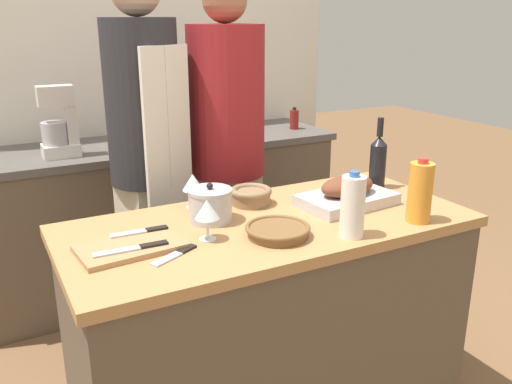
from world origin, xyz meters
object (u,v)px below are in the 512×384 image
object	(u,v)px
condiment_bottle_tall	(193,130)
person_cook_guest	(227,148)
juice_jug	(420,192)
milk_jug	(353,206)
stand_mixer	(59,128)
person_cook_aproned	(146,152)
stock_pot	(210,205)
cutting_board	(129,247)
knife_chef	(134,248)
wine_glass_left	(207,210)
condiment_bottle_short	(294,119)
wine_bottle_green	(378,161)
knife_bread	(176,254)
roasting_pan	(347,194)
wicker_basket	(278,230)
mixing_bowl	(251,195)
knife_paring	(141,231)
wine_glass_right	(193,183)

from	to	relation	value
condiment_bottle_tall	person_cook_guest	size ratio (longest dim) A/B	0.09
juice_jug	milk_jug	distance (m)	0.30
stand_mixer	person_cook_aproned	bearing A→B (deg)	-61.91
condiment_bottle_tall	person_cook_aproned	distance (m)	0.69
person_cook_aproned	stock_pot	bearing A→B (deg)	-108.77
juice_jug	cutting_board	bearing A→B (deg)	166.35
condiment_bottle_tall	knife_chef	bearing A→B (deg)	-118.82
stock_pot	condiment_bottle_tall	size ratio (longest dim) A/B	1.04
wine_glass_left	condiment_bottle_short	bearing A→B (deg)	48.95
milk_jug	wine_bottle_green	distance (m)	0.58
juice_jug	wine_glass_left	bearing A→B (deg)	164.78
stock_pot	knife_bread	size ratio (longest dim) A/B	0.92
roasting_pan	condiment_bottle_tall	xyz separation A→B (m)	(-0.15, 1.24, 0.05)
wicker_basket	condiment_bottle_tall	bearing A→B (deg)	79.87
roasting_pan	mixing_bowl	distance (m)	0.38
wicker_basket	stock_pot	size ratio (longest dim) A/B	1.37
stand_mixer	condiment_bottle_short	world-z (taller)	stand_mixer
milk_jug	knife_chef	size ratio (longest dim) A/B	0.97
knife_chef	person_cook_guest	size ratio (longest dim) A/B	0.14
milk_jug	stand_mixer	size ratio (longest dim) A/B	0.63
stock_pot	knife_paring	size ratio (longest dim) A/B	0.83
wine_bottle_green	knife_chef	bearing A→B (deg)	-170.62
wine_bottle_green	condiment_bottle_tall	xyz separation A→B (m)	(-0.40, 1.12, -0.03)
roasting_pan	person_cook_aproned	xyz separation A→B (m)	(-0.58, 0.70, 0.08)
condiment_bottle_short	knife_bread	bearing A→B (deg)	-132.79
condiment_bottle_short	stock_pot	bearing A→B (deg)	-132.59
stock_pot	mixing_bowl	distance (m)	0.23
stand_mixer	condiment_bottle_tall	xyz separation A→B (m)	(0.72, -0.00, -0.08)
wicker_basket	condiment_bottle_tall	xyz separation A→B (m)	(0.25, 1.39, 0.07)
wine_glass_left	person_cook_guest	size ratio (longest dim) A/B	0.08
stand_mixer	person_cook_guest	world-z (taller)	person_cook_guest
juice_jug	wine_glass_left	distance (m)	0.76
roasting_pan	stand_mixer	distance (m)	1.52
wicker_basket	wine_glass_right	xyz separation A→B (m)	(-0.14, 0.40, 0.08)
condiment_bottle_short	person_cook_aproned	world-z (taller)	person_cook_aproned
cutting_board	knife_paring	size ratio (longest dim) A/B	1.72
juice_jug	knife_paring	size ratio (longest dim) A/B	1.20
stock_pot	knife_bread	xyz separation A→B (m)	(-0.21, -0.22, -0.06)
cutting_board	knife_bread	bearing A→B (deg)	-43.13
knife_chef	milk_jug	bearing A→B (deg)	-16.13
stand_mixer	person_cook_aproned	size ratio (longest dim) A/B	0.20
wine_bottle_green	stock_pot	bearing A→B (deg)	-177.98
condiment_bottle_tall	person_cook_aproned	size ratio (longest dim) A/B	0.09
knife_bread	condiment_bottle_tall	size ratio (longest dim) A/B	1.13
wicker_basket	stand_mixer	size ratio (longest dim) A/B	0.62
knife_paring	knife_bread	xyz separation A→B (m)	(0.05, -0.19, -0.02)
knife_paring	condiment_bottle_tall	size ratio (longest dim) A/B	1.26
person_cook_guest	mixing_bowl	bearing A→B (deg)	-121.01
wine_glass_left	knife_bread	xyz separation A→B (m)	(-0.14, -0.07, -0.10)
knife_bread	person_cook_guest	world-z (taller)	person_cook_guest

